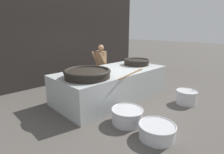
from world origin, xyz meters
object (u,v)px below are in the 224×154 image
giant_wok_far (136,62)px  cook (101,64)px  prep_bowl_vegetables (186,96)px  prep_bowl_extra (157,130)px  giant_wok_near (87,73)px  prep_bowl_meat (127,115)px

giant_wok_far → cook: 1.44m
prep_bowl_vegetables → prep_bowl_extra: (-2.24, -0.35, -0.06)m
giant_wok_far → cook: cook is taller
giant_wok_far → cook: size_ratio=0.57×
giant_wok_near → cook: bearing=39.8°
prep_bowl_vegetables → prep_bowl_meat: (-2.23, 0.50, -0.03)m
giant_wok_near → prep_bowl_extra: 2.36m
giant_wok_near → prep_bowl_vegetables: 3.15m
prep_bowl_vegetables → prep_bowl_meat: 2.28m
prep_bowl_extra → prep_bowl_vegetables: bearing=8.9°
giant_wok_far → prep_bowl_extra: (-2.26, -2.37, -0.89)m
giant_wok_near → prep_bowl_meat: size_ratio=1.67×
prep_bowl_vegetables → prep_bowl_extra: 2.27m
prep_bowl_meat → prep_bowl_extra: 0.86m
giant_wok_near → giant_wok_far: (2.43, 0.19, -0.01)m
prep_bowl_extra → giant_wok_far: bearing=46.4°
giant_wok_near → cook: 2.26m
cook → prep_bowl_meat: 3.24m
giant_wok_far → cook: (-0.70, 1.25, -0.16)m
prep_bowl_extra → giant_wok_near: bearing=94.7°
prep_bowl_vegetables → prep_bowl_extra: size_ratio=0.91×
giant_wok_near → prep_bowl_vegetables: bearing=-37.1°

